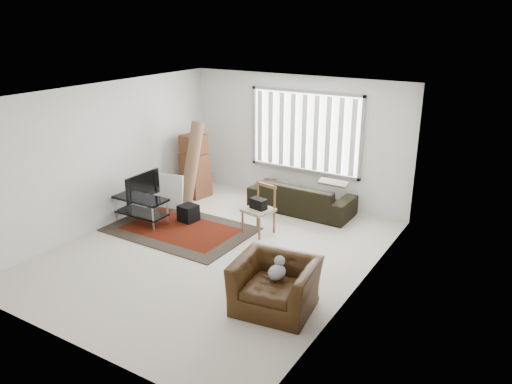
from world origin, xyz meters
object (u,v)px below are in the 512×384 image
(sofa, at_px, (302,192))
(armchair, at_px, (275,282))
(side_chair, at_px, (259,207))
(moving_boxes, at_px, (195,168))
(tv_stand, at_px, (141,205))

(sofa, height_order, armchair, sofa)
(armchair, bearing_deg, side_chair, 118.11)
(side_chair, relative_size, armchair, 0.75)
(moving_boxes, xyz_separation_m, armchair, (3.76, -3.07, -0.23))
(side_chair, distance_m, armchair, 2.55)
(moving_boxes, relative_size, side_chair, 1.51)
(armchair, bearing_deg, tv_stand, 153.25)
(tv_stand, height_order, sofa, sofa)
(sofa, xyz_separation_m, armchair, (1.31, -3.44, -0.00))
(moving_boxes, height_order, armchair, moving_boxes)
(sofa, distance_m, armchair, 3.68)
(side_chair, bearing_deg, sofa, 93.13)
(sofa, bearing_deg, armchair, 111.73)
(moving_boxes, bearing_deg, side_chair, -23.84)
(moving_boxes, height_order, sofa, moving_boxes)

